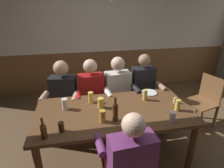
# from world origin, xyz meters

# --- Properties ---
(ground_plane) EXTENTS (8.00, 8.00, 0.00)m
(ground_plane) POSITION_xyz_m (0.00, 0.00, 0.00)
(ground_plane) COLOR brown
(back_wall_upper) EXTENTS (6.66, 0.12, 1.40)m
(back_wall_upper) POSITION_xyz_m (0.00, 2.31, 1.63)
(back_wall_upper) COLOR silver
(back_wall_wainscot) EXTENTS (6.66, 0.12, 0.93)m
(back_wall_wainscot) POSITION_xyz_m (0.00, 2.31, 0.47)
(back_wall_wainscot) COLOR brown
(back_wall_wainscot) RESTS_ON ground_plane
(dining_table) EXTENTS (1.93, 0.97, 0.75)m
(dining_table) POSITION_xyz_m (0.00, -0.05, 0.66)
(dining_table) COLOR brown
(dining_table) RESTS_ON ground_plane
(person_0) EXTENTS (0.58, 0.57, 1.20)m
(person_0) POSITION_xyz_m (-0.67, 0.65, 0.67)
(person_0) COLOR black
(person_0) RESTS_ON ground_plane
(person_1) EXTENTS (0.54, 0.51, 1.20)m
(person_1) POSITION_xyz_m (-0.21, 0.65, 0.66)
(person_1) COLOR #AD1919
(person_1) RESTS_ON ground_plane
(person_2) EXTENTS (0.57, 0.55, 1.22)m
(person_2) POSITION_xyz_m (0.23, 0.65, 0.67)
(person_2) COLOR silver
(person_2) RESTS_ON ground_plane
(person_3) EXTENTS (0.51, 0.52, 1.24)m
(person_3) POSITION_xyz_m (0.66, 0.65, 0.67)
(person_3) COLOR black
(person_3) RESTS_ON ground_plane
(person_4) EXTENTS (0.57, 0.54, 1.19)m
(person_4) POSITION_xyz_m (-0.01, -0.76, 0.66)
(person_4) COLOR #6B2D66
(person_4) RESTS_ON ground_plane
(chair_empty_near_right) EXTENTS (0.55, 0.55, 0.88)m
(chair_empty_near_right) POSITION_xyz_m (1.64, 0.42, 0.48)
(chair_empty_near_right) COLOR brown
(chair_empty_near_right) RESTS_ON ground_plane
(table_candle) EXTENTS (0.04, 0.04, 0.08)m
(table_candle) POSITION_xyz_m (0.83, -0.02, 0.79)
(table_candle) COLOR #F9E08C
(table_candle) RESTS_ON dining_table
(plate_0) EXTENTS (0.23, 0.23, 0.01)m
(plate_0) POSITION_xyz_m (0.61, 0.32, 0.76)
(plate_0) COLOR white
(plate_0) RESTS_ON dining_table
(bottle_0) EXTENTS (0.06, 0.06, 0.29)m
(bottle_0) POSITION_xyz_m (-0.03, -0.27, 0.87)
(bottle_0) COLOR #593314
(bottle_0) RESTS_ON dining_table
(bottle_1) EXTENTS (0.06, 0.06, 0.23)m
(bottle_1) POSITION_xyz_m (-0.78, -0.43, 0.84)
(bottle_1) COLOR #593314
(bottle_1) RESTS_ON dining_table
(pint_glass_0) EXTENTS (0.08, 0.08, 0.13)m
(pint_glass_0) POSITION_xyz_m (-0.15, 0.05, 0.82)
(pint_glass_0) COLOR #E5C64C
(pint_glass_0) RESTS_ON dining_table
(pint_glass_1) EXTENTS (0.07, 0.07, 0.11)m
(pint_glass_1) POSITION_xyz_m (0.60, -0.40, 0.81)
(pint_glass_1) COLOR white
(pint_glass_1) RESTS_ON dining_table
(pint_glass_2) EXTENTS (0.06, 0.06, 0.11)m
(pint_glass_2) POSITION_xyz_m (-0.62, -0.36, 0.81)
(pint_glass_2) COLOR #4C2D19
(pint_glass_2) RESTS_ON dining_table
(pint_glass_3) EXTENTS (0.07, 0.07, 0.15)m
(pint_glass_3) POSITION_xyz_m (-0.27, 0.21, 0.83)
(pint_glass_3) COLOR #E5C64C
(pint_glass_3) RESTS_ON dining_table
(pint_glass_4) EXTENTS (0.07, 0.07, 0.15)m
(pint_glass_4) POSITION_xyz_m (-0.18, -0.27, 0.83)
(pint_glass_4) COLOR gold
(pint_glass_4) RESTS_ON dining_table
(pint_glass_5) EXTENTS (0.08, 0.08, 0.11)m
(pint_glass_5) POSITION_xyz_m (0.06, -0.45, 0.81)
(pint_glass_5) COLOR #4C2D19
(pint_glass_5) RESTS_ON dining_table
(pint_glass_6) EXTENTS (0.08, 0.08, 0.14)m
(pint_glass_6) POSITION_xyz_m (-0.60, 0.10, 0.83)
(pint_glass_6) COLOR white
(pint_glass_6) RESTS_ON dining_table
(pint_glass_7) EXTENTS (0.06, 0.06, 0.15)m
(pint_glass_7) POSITION_xyz_m (0.47, 0.14, 0.83)
(pint_glass_7) COLOR #E5C64C
(pint_glass_7) RESTS_ON dining_table
(pint_glass_8) EXTENTS (0.06, 0.06, 0.14)m
(pint_glass_8) POSITION_xyz_m (0.77, -0.20, 0.83)
(pint_glass_8) COLOR #E5C64C
(pint_glass_8) RESTS_ON dining_table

